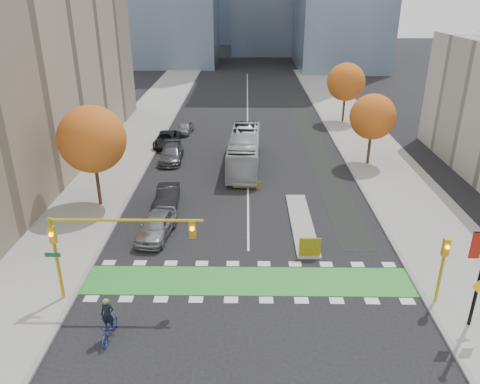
{
  "coord_description": "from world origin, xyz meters",
  "views": [
    {
      "loc": [
        -0.2,
        -22.25,
        16.29
      ],
      "look_at": [
        -0.6,
        8.05,
        3.0
      ],
      "focal_mm": 35.0,
      "sensor_mm": 36.0,
      "label": 1
    }
  ],
  "objects_px": {
    "bus": "(244,150)",
    "parked_car_e": "(185,128)",
    "hazard_board": "(310,247)",
    "parked_car_d": "(167,139)",
    "traffic_signal_east": "(443,261)",
    "cyclist": "(109,325)",
    "parked_car_a": "(157,225)",
    "tree_east_far": "(346,82)",
    "tree_east_near": "(373,117)",
    "parked_car_b": "(168,197)",
    "parked_car_c": "(171,154)",
    "traffic_signal_west": "(101,238)",
    "tree_west": "(92,139)"
  },
  "relations": [
    {
      "from": "cyclist",
      "to": "parked_car_b",
      "type": "xyz_separation_m",
      "value": [
        0.5,
        15.6,
        -0.01
      ]
    },
    {
      "from": "tree_west",
      "to": "traffic_signal_east",
      "type": "xyz_separation_m",
      "value": [
        22.5,
        -12.51,
        -2.88
      ]
    },
    {
      "from": "traffic_signal_west",
      "to": "parked_car_b",
      "type": "relative_size",
      "value": 1.77
    },
    {
      "from": "hazard_board",
      "to": "tree_east_far",
      "type": "relative_size",
      "value": 0.18
    },
    {
      "from": "cyclist",
      "to": "parked_car_c",
      "type": "relative_size",
      "value": 0.45
    },
    {
      "from": "tree_west",
      "to": "parked_car_c",
      "type": "height_order",
      "value": "tree_west"
    },
    {
      "from": "bus",
      "to": "parked_car_a",
      "type": "bearing_deg",
      "value": -110.92
    },
    {
      "from": "hazard_board",
      "to": "parked_car_e",
      "type": "relative_size",
      "value": 0.35
    },
    {
      "from": "traffic_signal_east",
      "to": "parked_car_d",
      "type": "bearing_deg",
      "value": 124.64
    },
    {
      "from": "tree_east_near",
      "to": "parked_car_a",
      "type": "distance_m",
      "value": 24.16
    },
    {
      "from": "traffic_signal_west",
      "to": "parked_car_b",
      "type": "xyz_separation_m",
      "value": [
        1.43,
        12.49,
        -3.24
      ]
    },
    {
      "from": "bus",
      "to": "parked_car_b",
      "type": "distance_m",
      "value": 11.13
    },
    {
      "from": "traffic_signal_east",
      "to": "tree_east_far",
      "type": "bearing_deg",
      "value": 87.03
    },
    {
      "from": "parked_car_a",
      "to": "parked_car_c",
      "type": "bearing_deg",
      "value": 102.39
    },
    {
      "from": "parked_car_c",
      "to": "parked_car_e",
      "type": "relative_size",
      "value": 1.32
    },
    {
      "from": "hazard_board",
      "to": "parked_car_a",
      "type": "distance_m",
      "value": 10.86
    },
    {
      "from": "tree_east_far",
      "to": "traffic_signal_east",
      "type": "xyz_separation_m",
      "value": [
        -2.0,
        -38.51,
        -2.51
      ]
    },
    {
      "from": "tree_east_far",
      "to": "bus",
      "type": "xyz_separation_m",
      "value": [
        -12.86,
        -16.78,
        -3.57
      ]
    },
    {
      "from": "hazard_board",
      "to": "parked_car_d",
      "type": "relative_size",
      "value": 0.26
    },
    {
      "from": "tree_east_near",
      "to": "bus",
      "type": "relative_size",
      "value": 0.59
    },
    {
      "from": "hazard_board",
      "to": "parked_car_c",
      "type": "bearing_deg",
      "value": 122.46
    },
    {
      "from": "tree_west",
      "to": "cyclist",
      "type": "relative_size",
      "value": 3.41
    },
    {
      "from": "tree_east_far",
      "to": "parked_car_a",
      "type": "distance_m",
      "value": 36.64
    },
    {
      "from": "tree_east_far",
      "to": "cyclist",
      "type": "bearing_deg",
      "value": -115.1
    },
    {
      "from": "tree_east_near",
      "to": "bus",
      "type": "bearing_deg",
      "value": -176.38
    },
    {
      "from": "tree_east_near",
      "to": "parked_car_c",
      "type": "relative_size",
      "value": 1.32
    },
    {
      "from": "traffic_signal_west",
      "to": "parked_car_b",
      "type": "height_order",
      "value": "traffic_signal_west"
    },
    {
      "from": "hazard_board",
      "to": "parked_car_e",
      "type": "height_order",
      "value": "hazard_board"
    },
    {
      "from": "tree_east_near",
      "to": "parked_car_b",
      "type": "xyz_separation_m",
      "value": [
        -18.5,
        -10.02,
        -4.07
      ]
    },
    {
      "from": "tree_east_near",
      "to": "parked_car_e",
      "type": "distance_m",
      "value": 22.75
    },
    {
      "from": "parked_car_b",
      "to": "parked_car_d",
      "type": "relative_size",
      "value": 0.88
    },
    {
      "from": "parked_car_c",
      "to": "parked_car_a",
      "type": "bearing_deg",
      "value": -86.77
    },
    {
      "from": "tree_west",
      "to": "tree_east_far",
      "type": "bearing_deg",
      "value": 46.7
    },
    {
      "from": "parked_car_b",
      "to": "parked_car_d",
      "type": "bearing_deg",
      "value": 95.16
    },
    {
      "from": "parked_car_b",
      "to": "parked_car_c",
      "type": "distance_m",
      "value": 10.82
    },
    {
      "from": "parked_car_a",
      "to": "parked_car_e",
      "type": "distance_m",
      "value": 25.77
    },
    {
      "from": "traffic_signal_west",
      "to": "parked_car_e",
      "type": "distance_m",
      "value": 33.4
    },
    {
      "from": "tree_west",
      "to": "tree_east_far",
      "type": "height_order",
      "value": "tree_west"
    },
    {
      "from": "traffic_signal_east",
      "to": "cyclist",
      "type": "xyz_separation_m",
      "value": [
        -17.5,
        -3.11,
        -1.93
      ]
    },
    {
      "from": "tree_west",
      "to": "traffic_signal_east",
      "type": "relative_size",
      "value": 2.01
    },
    {
      "from": "traffic_signal_east",
      "to": "parked_car_d",
      "type": "distance_m",
      "value": 34.36
    },
    {
      "from": "bus",
      "to": "parked_car_e",
      "type": "xyz_separation_m",
      "value": [
        -7.27,
        11.5,
        -0.98
      ]
    },
    {
      "from": "traffic_signal_east",
      "to": "bus",
      "type": "height_order",
      "value": "traffic_signal_east"
    },
    {
      "from": "cyclist",
      "to": "bus",
      "type": "xyz_separation_m",
      "value": [
        6.64,
        24.84,
        0.86
      ]
    },
    {
      "from": "tree_west",
      "to": "cyclist",
      "type": "distance_m",
      "value": 17.09
    },
    {
      "from": "parked_car_c",
      "to": "tree_east_far",
      "type": "bearing_deg",
      "value": 35.57
    },
    {
      "from": "cyclist",
      "to": "parked_car_a",
      "type": "relative_size",
      "value": 0.48
    },
    {
      "from": "tree_east_near",
      "to": "tree_east_far",
      "type": "xyz_separation_m",
      "value": [
        0.5,
        16.0,
        0.38
      ]
    },
    {
      "from": "tree_east_far",
      "to": "parked_car_d",
      "type": "height_order",
      "value": "tree_east_far"
    },
    {
      "from": "cyclist",
      "to": "parked_car_a",
      "type": "bearing_deg",
      "value": 91.5
    }
  ]
}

